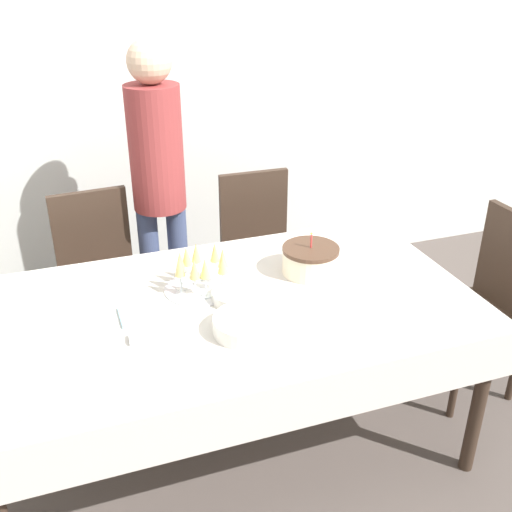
{
  "coord_description": "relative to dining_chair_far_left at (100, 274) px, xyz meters",
  "views": [
    {
      "loc": [
        -0.59,
        -2.01,
        2.04
      ],
      "look_at": [
        0.16,
        0.14,
        0.88
      ],
      "focal_mm": 42.0,
      "sensor_mm": 36.0,
      "label": 1
    }
  ],
  "objects": [
    {
      "name": "napkin_pile",
      "position": [
        0.09,
        -0.86,
        0.25
      ],
      "size": [
        0.15,
        0.15,
        0.01
      ],
      "color": "#8CC6E0",
      "rests_on": "dining_table"
    },
    {
      "name": "plate_stack_main",
      "position": [
        0.45,
        -1.1,
        0.27
      ],
      "size": [
        0.25,
        0.25,
        0.06
      ],
      "color": "silver",
      "rests_on": "dining_table"
    },
    {
      "name": "birthday_cake",
      "position": [
        0.87,
        -0.75,
        0.3
      ],
      "size": [
        0.25,
        0.25,
        0.2
      ],
      "color": "beige",
      "rests_on": "dining_table"
    },
    {
      "name": "fork_pile",
      "position": [
        0.11,
        -1.03,
        0.25
      ],
      "size": [
        0.17,
        0.07,
        0.02
      ],
      "color": "silver",
      "rests_on": "dining_table"
    },
    {
      "name": "dining_chair_far_right",
      "position": [
        0.9,
        0.0,
        0.0
      ],
      "size": [
        0.43,
        0.43,
        0.95
      ],
      "color": "#38281E",
      "rests_on": "ground_plane"
    },
    {
      "name": "dining_table",
      "position": [
        0.45,
        -0.88,
        0.14
      ],
      "size": [
        2.01,
        1.13,
        0.76
      ],
      "color": "silver",
      "rests_on": "ground_plane"
    },
    {
      "name": "wall_back",
      "position": [
        0.45,
        0.72,
        0.83
      ],
      "size": [
        8.0,
        0.05,
        2.7
      ],
      "color": "silver",
      "rests_on": "ground_plane"
    },
    {
      "name": "ground_plane",
      "position": [
        0.45,
        -0.88,
        -0.52
      ],
      "size": [
        12.0,
        12.0,
        0.0
      ],
      "primitive_type": "plane",
      "color": "#564C47"
    },
    {
      "name": "plate_stack_dessert",
      "position": [
        0.48,
        -0.87,
        0.26
      ],
      "size": [
        0.19,
        0.19,
        0.04
      ],
      "color": "silver",
      "rests_on": "dining_table"
    },
    {
      "name": "dining_chair_far_left",
      "position": [
        0.0,
        0.0,
        0.0
      ],
      "size": [
        0.45,
        0.45,
        0.95
      ],
      "color": "#38281E",
      "rests_on": "ground_plane"
    },
    {
      "name": "champagne_tray",
      "position": [
        0.37,
        -0.74,
        0.34
      ],
      "size": [
        0.3,
        0.3,
        0.18
      ],
      "color": "silver",
      "rests_on": "dining_table"
    },
    {
      "name": "person_standing",
      "position": [
        0.37,
        0.09,
        0.5
      ],
      "size": [
        0.28,
        0.28,
        1.69
      ],
      "color": "#3F4C72",
      "rests_on": "ground_plane"
    },
    {
      "name": "cake_knife",
      "position": [
        0.88,
        -0.99,
        0.24
      ],
      "size": [
        0.3,
        0.04,
        0.0
      ],
      "color": "silver",
      "rests_on": "dining_table"
    },
    {
      "name": "dining_chair_right_end",
      "position": [
        1.78,
        -0.88,
        0.0
      ],
      "size": [
        0.43,
        0.43,
        0.95
      ],
      "color": "#38281E",
      "rests_on": "ground_plane"
    }
  ]
}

